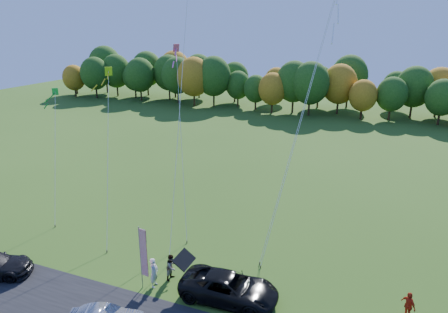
% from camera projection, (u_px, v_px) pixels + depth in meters
% --- Properties ---
extents(ground, '(160.00, 160.00, 0.00)m').
position_uv_depth(ground, '(187.00, 294.00, 24.29)').
color(ground, '#294C14').
extents(tree_line, '(116.00, 12.00, 10.00)m').
position_uv_depth(tree_line, '(324.00, 114.00, 72.69)').
color(tree_line, '#1E4711').
rests_on(tree_line, ground).
extents(black_suv, '(5.97, 2.92, 1.63)m').
position_uv_depth(black_suv, '(229.00, 288.00, 23.60)').
color(black_suv, black).
rests_on(black_suv, ground).
extents(person_tailgate_a, '(0.56, 0.77, 1.96)m').
position_uv_depth(person_tailgate_a, '(154.00, 272.00, 24.76)').
color(person_tailgate_a, silver).
rests_on(person_tailgate_a, ground).
extents(person_tailgate_b, '(0.74, 0.90, 1.73)m').
position_uv_depth(person_tailgate_b, '(172.00, 267.00, 25.53)').
color(person_tailgate_b, gray).
rests_on(person_tailgate_b, ground).
extents(person_east, '(0.97, 1.00, 1.68)m').
position_uv_depth(person_east, '(408.00, 305.00, 22.06)').
color(person_east, red).
rests_on(person_east, ground).
extents(feather_flag, '(0.56, 0.12, 4.25)m').
position_uv_depth(feather_flag, '(143.00, 252.00, 24.01)').
color(feather_flag, '#999999').
rests_on(feather_flag, ground).
extents(kite_delta_blue, '(3.63, 10.94, 28.36)m').
position_uv_depth(kite_delta_blue, '(184.00, 47.00, 27.71)').
color(kite_delta_blue, '#4C3F33').
rests_on(kite_delta_blue, ground).
extents(kite_parafoil_orange, '(5.25, 12.24, 25.39)m').
position_uv_depth(kite_parafoil_orange, '(315.00, 71.00, 27.44)').
color(kite_parafoil_orange, '#4C3F33').
rests_on(kite_parafoil_orange, ground).
extents(kite_delta_red, '(4.19, 8.79, 19.73)m').
position_uv_depth(kite_delta_red, '(301.00, 117.00, 27.25)').
color(kite_delta_red, '#4C3F33').
rests_on(kite_delta_red, ground).
extents(kite_diamond_yellow, '(4.53, 7.64, 12.72)m').
position_uv_depth(kite_diamond_yellow, '(108.00, 155.00, 30.56)').
color(kite_diamond_yellow, '#4C3F33').
rests_on(kite_diamond_yellow, ground).
extents(kite_diamond_green, '(2.55, 4.47, 10.91)m').
position_uv_depth(kite_diamond_green, '(55.00, 157.00, 32.75)').
color(kite_diamond_green, '#4C3F33').
rests_on(kite_diamond_green, ground).
extents(kite_diamond_pink, '(4.55, 7.28, 14.42)m').
position_uv_depth(kite_diamond_pink, '(181.00, 140.00, 31.42)').
color(kite_diamond_pink, '#4C3F33').
rests_on(kite_diamond_pink, ground).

